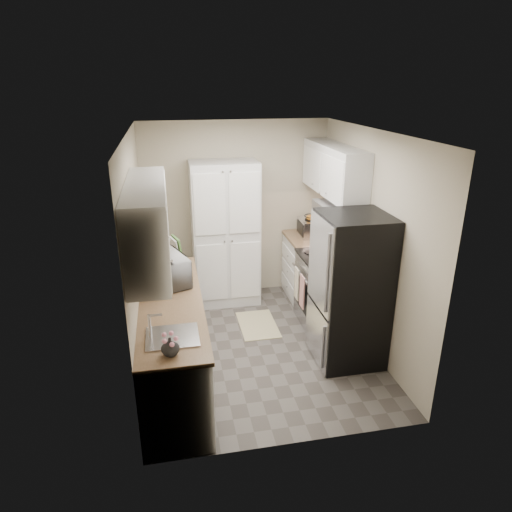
{
  "coord_description": "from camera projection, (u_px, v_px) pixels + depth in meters",
  "views": [
    {
      "loc": [
        -0.95,
        -4.62,
        2.98
      ],
      "look_at": [
        0.0,
        0.15,
        1.1
      ],
      "focal_mm": 32.0,
      "sensor_mm": 36.0,
      "label": 1
    }
  ],
  "objects": [
    {
      "name": "ground",
      "position": [
        258.0,
        346.0,
        5.48
      ],
      "size": [
        3.2,
        3.2,
        0.0
      ],
      "primitive_type": "plane",
      "color": "#56514C",
      "rests_on": "ground"
    },
    {
      "name": "room_shell",
      "position": [
        257.0,
        216.0,
        4.88
      ],
      "size": [
        2.64,
        3.24,
        2.52
      ],
      "color": "beige",
      "rests_on": "ground"
    },
    {
      "name": "pantry_cabinet",
      "position": [
        225.0,
        234.0,
        6.29
      ],
      "size": [
        0.9,
        0.55,
        2.0
      ],
      "primitive_type": "cube",
      "color": "silver",
      "rests_on": "ground"
    },
    {
      "name": "base_cabinet_left",
      "position": [
        174.0,
        342.0,
        4.75
      ],
      "size": [
        0.6,
        2.3,
        0.88
      ],
      "primitive_type": "cube",
      "color": "silver",
      "rests_on": "ground"
    },
    {
      "name": "countertop_left",
      "position": [
        171.0,
        302.0,
        4.58
      ],
      "size": [
        0.63,
        2.33,
        0.04
      ],
      "primitive_type": "cube",
      "color": "#846647",
      "rests_on": "base_cabinet_left"
    },
    {
      "name": "base_cabinet_right",
      "position": [
        309.0,
        269.0,
        6.59
      ],
      "size": [
        0.6,
        0.8,
        0.88
      ],
      "primitive_type": "cube",
      "color": "silver",
      "rests_on": "ground"
    },
    {
      "name": "countertop_right",
      "position": [
        310.0,
        239.0,
        6.42
      ],
      "size": [
        0.63,
        0.83,
        0.04
      ],
      "primitive_type": "cube",
      "color": "#846647",
      "rests_on": "base_cabinet_right"
    },
    {
      "name": "electric_range",
      "position": [
        327.0,
        290.0,
        5.84
      ],
      "size": [
        0.71,
        0.78,
        1.13
      ],
      "color": "#B7B7BC",
      "rests_on": "ground"
    },
    {
      "name": "refrigerator",
      "position": [
        350.0,
        290.0,
        4.97
      ],
      "size": [
        0.7,
        0.72,
        1.7
      ],
      "primitive_type": "cube",
      "color": "#B7B7BC",
      "rests_on": "ground"
    },
    {
      "name": "microwave",
      "position": [
        166.0,
        270.0,
        4.9
      ],
      "size": [
        0.57,
        0.68,
        0.32
      ],
      "primitive_type": "imported",
      "rotation": [
        0.0,
        0.0,
        1.93
      ],
      "color": "#AFAEB3",
      "rests_on": "countertop_left"
    },
    {
      "name": "wine_bottle",
      "position": [
        155.0,
        254.0,
        5.37
      ],
      "size": [
        0.08,
        0.08,
        0.31
      ],
      "primitive_type": "cylinder",
      "color": "black",
      "rests_on": "countertop_left"
    },
    {
      "name": "flower_vase",
      "position": [
        170.0,
        347.0,
        3.64
      ],
      "size": [
        0.18,
        0.18,
        0.15
      ],
      "primitive_type": "imported",
      "rotation": [
        0.0,
        0.0,
        -0.27
      ],
      "color": "white",
      "rests_on": "countertop_left"
    },
    {
      "name": "cutting_board",
      "position": [
        178.0,
        249.0,
        5.51
      ],
      "size": [
        0.09,
        0.25,
        0.32
      ],
      "primitive_type": "cube",
      "rotation": [
        0.0,
        0.0,
        0.3
      ],
      "color": "#538B3E",
      "rests_on": "countertop_left"
    },
    {
      "name": "toaster_oven",
      "position": [
        311.0,
        227.0,
        6.44
      ],
      "size": [
        0.34,
        0.42,
        0.24
      ],
      "primitive_type": "cube",
      "rotation": [
        0.0,
        0.0,
        -0.03
      ],
      "color": "silver",
      "rests_on": "countertop_right"
    },
    {
      "name": "fruit_basket",
      "position": [
        312.0,
        217.0,
        6.36
      ],
      "size": [
        0.27,
        0.27,
        0.09
      ],
      "primitive_type": null,
      "rotation": [
        0.0,
        0.0,
        0.25
      ],
      "color": "orange",
      "rests_on": "toaster_oven"
    },
    {
      "name": "kitchen_mat",
      "position": [
        258.0,
        325.0,
        5.95
      ],
      "size": [
        0.47,
        0.75,
        0.01
      ],
      "primitive_type": "cube",
      "rotation": [
        0.0,
        0.0,
        0.0
      ],
      "color": "beige",
      "rests_on": "ground"
    }
  ]
}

